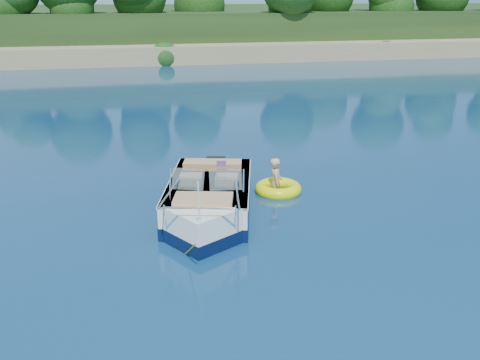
{
  "coord_description": "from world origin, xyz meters",
  "views": [
    {
      "loc": [
        -2.9,
        -10.65,
        5.46
      ],
      "look_at": [
        0.04,
        2.35,
        0.85
      ],
      "focal_mm": 40.0,
      "sensor_mm": 36.0,
      "label": 1
    }
  ],
  "objects": [
    {
      "name": "boy",
      "position": [
        1.36,
        3.46,
        0.0
      ],
      "size": [
        0.54,
        0.9,
        1.65
      ],
      "primitive_type": "imported",
      "rotation": [
        0.0,
        -0.17,
        1.37
      ],
      "color": "tan",
      "rests_on": "ground"
    },
    {
      "name": "tow_tube",
      "position": [
        1.44,
        3.48,
        0.09
      ],
      "size": [
        1.45,
        1.45,
        0.36
      ],
      "rotation": [
        0.0,
        0.0,
        -0.05
      ],
      "color": "#F3F504",
      "rests_on": "ground"
    },
    {
      "name": "ground",
      "position": [
        0.0,
        0.0,
        0.0
      ],
      "size": [
        160.0,
        160.0,
        0.0
      ],
      "primitive_type": "plane",
      "color": "#0B214D",
      "rests_on": "ground"
    },
    {
      "name": "shoreline",
      "position": [
        0.0,
        63.77,
        0.98
      ],
      "size": [
        170.0,
        59.0,
        6.0
      ],
      "color": "#8D7752",
      "rests_on": "ground"
    },
    {
      "name": "motorboat",
      "position": [
        -0.86,
        2.11,
        0.38
      ],
      "size": [
        3.04,
        5.82,
        1.97
      ],
      "rotation": [
        0.0,
        0.0,
        -0.25
      ],
      "color": "white",
      "rests_on": "ground"
    }
  ]
}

